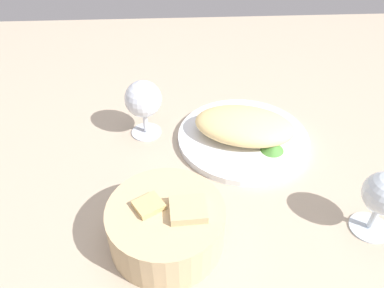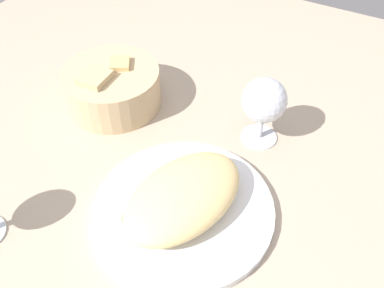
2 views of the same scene
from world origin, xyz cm
name	(u,v)px [view 1 (image 1 of 2)]	position (x,y,z in cm)	size (l,w,h in cm)	color
ground_plane	(233,153)	(0.00, 0.00, -1.00)	(140.00, 140.00, 2.00)	tan
plate	(243,138)	(-2.29, -2.69, 0.70)	(26.90, 26.90, 1.40)	white
omelette	(244,125)	(-2.29, -2.69, 3.94)	(20.09, 12.51, 5.08)	#EFCE87
lettuce_garnish	(272,147)	(-7.18, 2.23, 2.28)	(4.58, 4.58, 1.76)	#488938
bread_basket	(167,225)	(13.39, 21.28, 3.82)	(17.76, 17.76, 8.52)	tan
wine_glass_near	(143,101)	(17.84, -6.49, 8.06)	(7.49, 7.49, 12.30)	silver
wine_glass_far	(384,196)	(-19.22, 20.75, 7.61)	(6.63, 6.63, 11.59)	silver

